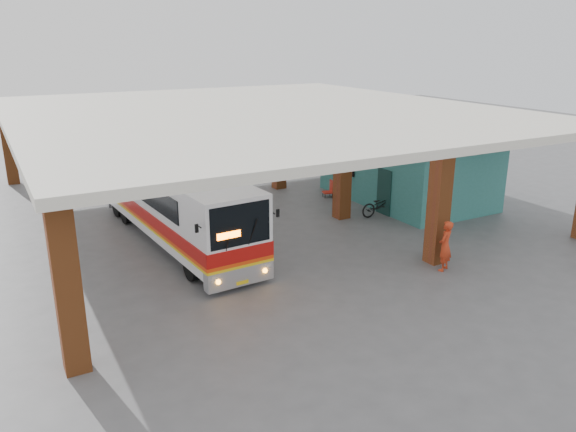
{
  "coord_description": "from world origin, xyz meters",
  "views": [
    {
      "loc": [
        -10.76,
        -16.97,
        7.76
      ],
      "look_at": [
        -1.4,
        0.0,
        1.58
      ],
      "focal_mm": 35.0,
      "sensor_mm": 36.0,
      "label": 1
    }
  ],
  "objects_px": {
    "coach_bus": "(174,202)",
    "pedestrian": "(445,246)",
    "red_chair": "(330,189)",
    "motorcycle": "(381,205)"
  },
  "relations": [
    {
      "from": "coach_bus",
      "to": "pedestrian",
      "type": "distance_m",
      "value": 10.34
    },
    {
      "from": "coach_bus",
      "to": "motorcycle",
      "type": "bearing_deg",
      "value": -11.5
    },
    {
      "from": "coach_bus",
      "to": "pedestrian",
      "type": "xyz_separation_m",
      "value": [
        7.24,
        -7.34,
        -0.73
      ]
    },
    {
      "from": "pedestrian",
      "to": "red_chair",
      "type": "relative_size",
      "value": 2.02
    },
    {
      "from": "coach_bus",
      "to": "motorcycle",
      "type": "distance_m",
      "value": 9.34
    },
    {
      "from": "coach_bus",
      "to": "motorcycle",
      "type": "height_order",
      "value": "coach_bus"
    },
    {
      "from": "coach_bus",
      "to": "red_chair",
      "type": "relative_size",
      "value": 12.83
    },
    {
      "from": "motorcycle",
      "to": "pedestrian",
      "type": "xyz_separation_m",
      "value": [
        -1.95,
        -6.08,
        0.38
      ]
    },
    {
      "from": "red_chair",
      "to": "coach_bus",
      "type": "bearing_deg",
      "value": -149.2
    },
    {
      "from": "pedestrian",
      "to": "red_chair",
      "type": "bearing_deg",
      "value": -125.78
    }
  ]
}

